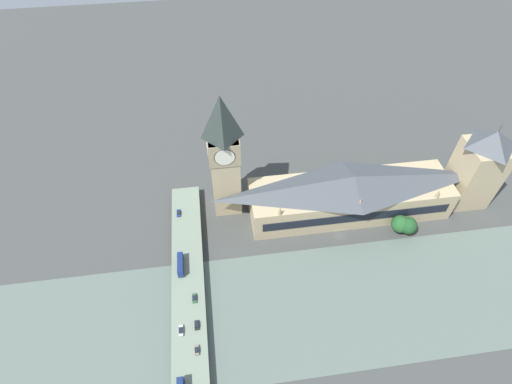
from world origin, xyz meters
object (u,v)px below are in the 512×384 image
Objects in this scene: car_southbound_lead at (178,213)px; car_southbound_extra at (194,298)px; victoria_tower at (478,167)px; car_northbound_tail at (197,325)px; car_northbound_mid at (181,331)px; car_southbound_mid at (197,350)px; clock_tower at (224,155)px; double_decker_bus_lead at (180,264)px; parliament_hall at (350,194)px; road_bridge at (189,318)px.

car_southbound_lead is 49.30m from car_southbound_extra.
victoria_tower is 157.70m from car_northbound_tail.
car_northbound_mid is at bearing -179.49° from car_southbound_lead.
car_southbound_mid is (-66.26, 146.78, -17.49)m from victoria_tower.
car_southbound_mid reaches higher than car_southbound_extra.
clock_tower reaches higher than car_southbound_extra.
victoria_tower is at bearing -80.02° from double_decker_bus_lead.
car_northbound_tail is (-55.86, 81.25, -7.05)m from parliament_hall.
car_northbound_mid is 1.17× the size of car_southbound_mid.
double_decker_bus_lead reaches higher than road_bridge.
clock_tower is 14.70× the size of car_northbound_mid.
clock_tower reaches higher than car_southbound_lead.
clock_tower is 66.46m from car_southbound_extra.
victoria_tower is at bearing -70.91° from road_bridge.
car_northbound_mid is at bearing 150.22° from road_bridge.
clock_tower is 14.98× the size of car_southbound_lead.
parliament_hall is 105.34m from car_southbound_mid.
clock_tower is at bearing -13.83° from car_southbound_mid.
car_northbound_mid reaches higher than car_northbound_tail.
car_southbound_extra is (-55.50, 19.47, -30.94)m from clock_tower.
car_southbound_extra is (-43.60, 147.01, -17.52)m from victoria_tower.
clock_tower is at bearing -32.84° from double_decker_bus_lead.
victoria_tower is (0.05, -65.15, 10.49)m from parliament_hall.
clock_tower is 76.90m from car_northbound_tail.
car_southbound_mid is 22.67m from car_southbound_extra.
clock_tower is 15.89× the size of car_southbound_extra.
car_southbound_lead is at bearing 3.75° from road_bridge.
car_southbound_extra is at bearing 118.01° from parliament_hall.
car_northbound_mid is at bearing 102.68° from car_northbound_tail.
parliament_hall is 99.54m from road_bridge.
parliament_hall reaches higher than car_northbound_mid.
clock_tower is at bearing -20.12° from car_northbound_mid.
victoria_tower reaches higher than parliament_hall.
car_northbound_tail reaches higher than road_bridge.
road_bridge is at bearing 11.56° from car_southbound_mid.
car_southbound_mid is (-78.17, 19.24, -30.92)m from clock_tower.
car_northbound_tail is at bearing -168.04° from double_decker_bus_lead.
road_bridge is 13.23× the size of double_decker_bus_lead.
parliament_hall is at bearing -56.85° from car_northbound_mid.
road_bridge is 14.84m from car_southbound_mid.
car_northbound_tail is 61.60m from car_southbound_lead.
car_southbound_lead is 1.15× the size of car_southbound_mid.
double_decker_bus_lead is 17.74m from car_southbound_extra.
car_southbound_mid is (-14.45, -2.95, 1.63)m from road_bridge.
victoria_tower reaches higher than car_southbound_mid.
road_bridge is at bearing -176.25° from car_southbound_lead.
car_southbound_lead is at bearing 88.03° from victoria_tower.
car_northbound_tail is at bearing -173.41° from car_southbound_lead.
car_southbound_mid is at bearing -174.65° from car_southbound_lead.
parliament_hall is at bearing -50.95° from car_southbound_mid.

